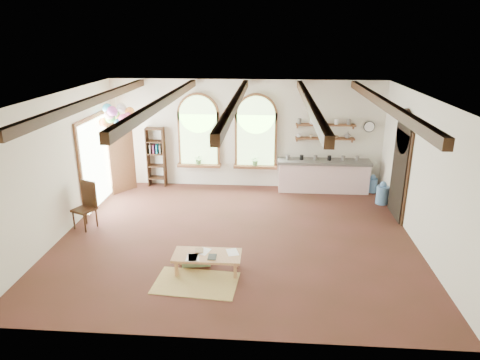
# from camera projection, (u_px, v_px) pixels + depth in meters

# --- Properties ---
(floor) EXTENTS (8.00, 8.00, 0.00)m
(floor) POSITION_uv_depth(u_px,v_px,m) (236.00, 236.00, 9.86)
(floor) COLOR #522922
(floor) RESTS_ON ground
(ceiling_beams) EXTENTS (6.20, 6.80, 0.18)m
(ceiling_beams) POSITION_uv_depth(u_px,v_px,m) (236.00, 102.00, 8.85)
(ceiling_beams) COLOR #3C2513
(ceiling_beams) RESTS_ON ceiling
(window_left) EXTENTS (1.30, 0.28, 2.20)m
(window_left) POSITION_uv_depth(u_px,v_px,m) (199.00, 133.00, 12.66)
(window_left) COLOR brown
(window_left) RESTS_ON floor
(window_right) EXTENTS (1.30, 0.28, 2.20)m
(window_right) POSITION_uv_depth(u_px,v_px,m) (256.00, 134.00, 12.54)
(window_right) COLOR brown
(window_right) RESTS_ON floor
(left_doorway) EXTENTS (0.10, 1.90, 2.50)m
(left_doorway) POSITION_uv_depth(u_px,v_px,m) (95.00, 163.00, 11.46)
(left_doorway) COLOR brown
(left_doorway) RESTS_ON floor
(right_doorway) EXTENTS (0.10, 1.30, 2.40)m
(right_doorway) POSITION_uv_depth(u_px,v_px,m) (399.00, 175.00, 10.64)
(right_doorway) COLOR black
(right_doorway) RESTS_ON floor
(kitchen_counter) EXTENTS (2.68, 0.62, 0.94)m
(kitchen_counter) POSITION_uv_depth(u_px,v_px,m) (323.00, 175.00, 12.57)
(kitchen_counter) COLOR silver
(kitchen_counter) RESTS_ON floor
(wall_shelf_lower) EXTENTS (1.70, 0.24, 0.04)m
(wall_shelf_lower) POSITION_uv_depth(u_px,v_px,m) (325.00, 138.00, 12.38)
(wall_shelf_lower) COLOR brown
(wall_shelf_lower) RESTS_ON wall_back
(wall_shelf_upper) EXTENTS (1.70, 0.24, 0.04)m
(wall_shelf_upper) POSITION_uv_depth(u_px,v_px,m) (326.00, 125.00, 12.25)
(wall_shelf_upper) COLOR brown
(wall_shelf_upper) RESTS_ON wall_back
(wall_clock) EXTENTS (0.32, 0.04, 0.32)m
(wall_clock) POSITION_uv_depth(u_px,v_px,m) (369.00, 127.00, 12.25)
(wall_clock) COLOR black
(wall_clock) RESTS_ON wall_back
(bookshelf) EXTENTS (0.53, 0.32, 1.80)m
(bookshelf) POSITION_uv_depth(u_px,v_px,m) (156.00, 157.00, 12.89)
(bookshelf) COLOR #3C2513
(bookshelf) RESTS_ON floor
(coffee_table) EXTENTS (1.32, 0.61, 0.38)m
(coffee_table) POSITION_uv_depth(u_px,v_px,m) (207.00, 256.00, 8.31)
(coffee_table) COLOR tan
(coffee_table) RESTS_ON floor
(side_chair) EXTENTS (0.59, 0.59, 1.14)m
(side_chair) POSITION_uv_depth(u_px,v_px,m) (86.00, 215.00, 10.22)
(side_chair) COLOR #3C2513
(side_chair) RESTS_ON floor
(floor_mat) EXTENTS (1.61, 1.07, 0.02)m
(floor_mat) POSITION_uv_depth(u_px,v_px,m) (196.00, 283.00, 8.02)
(floor_mat) COLOR #D6C56B
(floor_mat) RESTS_ON floor
(floor_cushion) EXTENTS (0.66, 0.66, 0.10)m
(floor_cushion) POSITION_uv_depth(u_px,v_px,m) (196.00, 258.00, 8.82)
(floor_cushion) COLOR gray
(floor_cushion) RESTS_ON floor
(water_jug_a) EXTENTS (0.28, 0.28, 0.54)m
(water_jug_a) POSITION_uv_depth(u_px,v_px,m) (372.00, 184.00, 12.54)
(water_jug_a) COLOR #5D91C7
(water_jug_a) RESTS_ON floor
(water_jug_b) EXTENTS (0.33, 0.33, 0.64)m
(water_jug_b) POSITION_uv_depth(u_px,v_px,m) (382.00, 194.00, 11.68)
(water_jug_b) COLOR #5D91C7
(water_jug_b) RESTS_ON floor
(balloon_cluster) EXTENTS (0.89, 0.95, 1.16)m
(balloon_cluster) POSITION_uv_depth(u_px,v_px,m) (117.00, 116.00, 11.49)
(balloon_cluster) COLOR white
(balloon_cluster) RESTS_ON floor
(table_book) EXTENTS (0.19, 0.25, 0.02)m
(table_book) POSITION_uv_depth(u_px,v_px,m) (195.00, 251.00, 8.42)
(table_book) COLOR olive
(table_book) RESTS_ON coffee_table
(tablet) EXTENTS (0.17, 0.24, 0.01)m
(tablet) POSITION_uv_depth(u_px,v_px,m) (212.00, 257.00, 8.20)
(tablet) COLOR black
(tablet) RESTS_ON coffee_table
(potted_plant_left) EXTENTS (0.27, 0.23, 0.30)m
(potted_plant_left) POSITION_uv_depth(u_px,v_px,m) (199.00, 160.00, 12.81)
(potted_plant_left) COLOR #598C4C
(potted_plant_left) RESTS_ON window_left
(potted_plant_right) EXTENTS (0.27, 0.23, 0.30)m
(potted_plant_right) POSITION_uv_depth(u_px,v_px,m) (255.00, 161.00, 12.70)
(potted_plant_right) COLOR #598C4C
(potted_plant_right) RESTS_ON window_right
(shelf_cup_a) EXTENTS (0.12, 0.10, 0.10)m
(shelf_cup_a) POSITION_uv_depth(u_px,v_px,m) (299.00, 136.00, 12.41)
(shelf_cup_a) COLOR white
(shelf_cup_a) RESTS_ON wall_shelf_lower
(shelf_cup_b) EXTENTS (0.10, 0.10, 0.09)m
(shelf_cup_b) POSITION_uv_depth(u_px,v_px,m) (311.00, 136.00, 12.39)
(shelf_cup_b) COLOR beige
(shelf_cup_b) RESTS_ON wall_shelf_lower
(shelf_bowl_a) EXTENTS (0.22, 0.22, 0.05)m
(shelf_bowl_a) POSITION_uv_depth(u_px,v_px,m) (323.00, 137.00, 12.37)
(shelf_bowl_a) COLOR beige
(shelf_bowl_a) RESTS_ON wall_shelf_lower
(shelf_bowl_b) EXTENTS (0.20, 0.20, 0.06)m
(shelf_bowl_b) POSITION_uv_depth(u_px,v_px,m) (335.00, 137.00, 12.35)
(shelf_bowl_b) COLOR #8C664C
(shelf_bowl_b) RESTS_ON wall_shelf_lower
(shelf_vase) EXTENTS (0.18, 0.18, 0.19)m
(shelf_vase) POSITION_uv_depth(u_px,v_px,m) (348.00, 135.00, 12.30)
(shelf_vase) COLOR slate
(shelf_vase) RESTS_ON wall_shelf_lower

